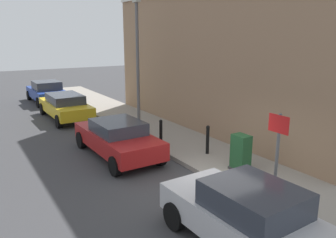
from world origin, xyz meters
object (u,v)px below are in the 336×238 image
car_blue (47,91)px  street_sign (278,145)px  car_red (117,138)px  utility_cabinet (241,154)px  bollard_near_cabinet (208,139)px  bollard_far_kerb (161,132)px  car_yellow (65,106)px  lamppost (138,58)px  car_silver (249,217)px

car_blue → street_sign: bearing=-175.3°
car_red → utility_cabinet: bearing=-145.4°
car_blue → utility_cabinet: (2.37, -15.48, -0.05)m
bollard_near_cabinet → bollard_far_kerb: size_ratio=1.00×
car_yellow → lamppost: bearing=-147.5°
lamppost → car_yellow: bearing=122.9°
car_blue → utility_cabinet: car_blue is taller
car_red → street_sign: size_ratio=1.88×
car_red → street_sign: (1.79, -5.57, 0.96)m
car_yellow → car_blue: (0.20, 5.19, 0.02)m
car_blue → car_yellow: bearing=177.2°
bollard_near_cabinet → bollard_far_kerb: bearing=120.7°
street_sign → bollard_near_cabinet: bearing=76.9°
car_silver → bollard_far_kerb: bearing=-16.7°
bollard_far_kerb → street_sign: size_ratio=0.45×
car_red → car_blue: (0.19, 11.89, 0.03)m
car_silver → lamppost: (2.41, 9.45, 2.57)m
car_blue → utility_cabinet: size_ratio=3.61×
car_blue → car_silver: bearing=178.8°
car_blue → lamppost: size_ratio=0.73×
car_silver → car_yellow: bearing=-1.5°
car_silver → car_yellow: (0.00, 13.17, -0.03)m
bollard_near_cabinet → lamppost: lamppost is taller
car_silver → utility_cabinet: 3.87m
street_sign → car_red: bearing=107.8°
car_yellow → car_red: bearing=179.8°
street_sign → car_yellow: bearing=98.4°
car_blue → car_red: bearing=178.5°
car_yellow → street_sign: bearing=-172.0°
lamppost → street_sign: bearing=-94.0°
utility_cabinet → car_red: bearing=125.4°
utility_cabinet → bollard_far_kerb: 3.49m
bollard_far_kerb → lamppost: bearing=77.6°
car_blue → street_sign: size_ratio=1.81×
car_yellow → utility_cabinet: (2.57, -10.29, -0.03)m
car_blue → lamppost: bearing=-166.7°
car_blue → utility_cabinet: bearing=-171.9°
car_silver → car_yellow: 13.17m
car_red → lamppost: lamppost is taller
street_sign → utility_cabinet: bearing=68.8°
car_silver → street_sign: street_sign is taller
utility_cabinet → bollard_near_cabinet: (0.10, 1.75, 0.02)m
lamppost → bollard_far_kerb: bearing=-102.4°
car_red → lamppost: size_ratio=0.76×
utility_cabinet → bollard_far_kerb: size_ratio=1.11×
bollard_far_kerb → lamppost: lamppost is taller
street_sign → lamppost: bearing=86.0°
street_sign → car_blue: bearing=95.2°
car_red → bollard_far_kerb: 1.71m
car_yellow → street_sign: (1.81, -12.26, 0.95)m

